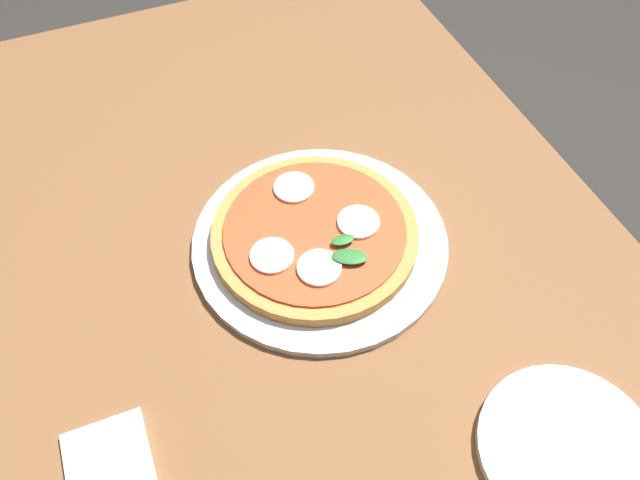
# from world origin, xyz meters

# --- Properties ---
(ground_plane) EXTENTS (6.00, 6.00, 0.00)m
(ground_plane) POSITION_xyz_m (0.00, 0.00, 0.00)
(ground_plane) COLOR #2D2B28
(dining_table) EXTENTS (1.33, 0.89, 0.78)m
(dining_table) POSITION_xyz_m (0.00, 0.00, 0.67)
(dining_table) COLOR brown
(dining_table) RESTS_ON ground_plane
(serving_tray) EXTENTS (0.35, 0.35, 0.01)m
(serving_tray) POSITION_xyz_m (0.02, -0.04, 0.79)
(serving_tray) COLOR silver
(serving_tray) RESTS_ON dining_table
(pizza) EXTENTS (0.28, 0.28, 0.03)m
(pizza) POSITION_xyz_m (0.02, -0.03, 0.80)
(pizza) COLOR #C6843F
(pizza) RESTS_ON serving_tray
(plate_white) EXTENTS (0.20, 0.20, 0.01)m
(plate_white) POSITION_xyz_m (-0.35, -0.18, 0.79)
(plate_white) COLOR white
(plate_white) RESTS_ON dining_table
(napkin) EXTENTS (0.13, 0.09, 0.01)m
(napkin) POSITION_xyz_m (-0.19, 0.29, 0.78)
(napkin) COLOR white
(napkin) RESTS_ON dining_table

